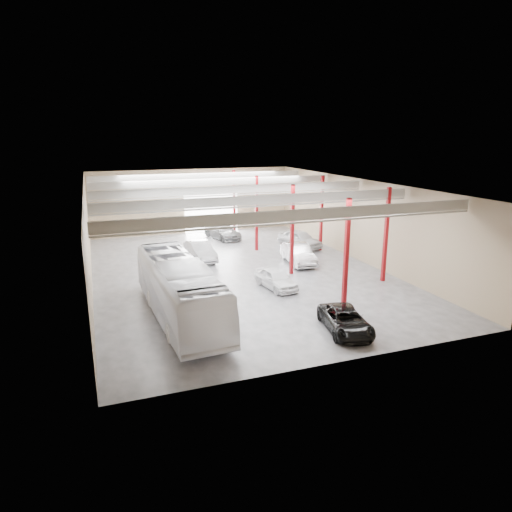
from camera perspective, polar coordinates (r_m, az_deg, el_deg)
depot_shell at (r=35.93m, az=-2.43°, el=5.91°), size 22.12×32.12×7.06m
coach_bus at (r=27.45m, az=-9.57°, el=-4.08°), size 3.55×12.78×3.52m
black_sedan at (r=25.97m, az=11.12°, el=-7.93°), size 3.00×4.96×1.29m
car_row_a at (r=32.46m, az=2.50°, el=-2.83°), size 2.25×4.37×1.42m
car_row_b at (r=39.96m, az=-6.99°, el=0.64°), size 2.09×5.04×1.62m
car_row_c at (r=48.11m, az=-4.23°, el=3.12°), size 3.42×5.72×1.55m
car_right_near at (r=38.76m, az=5.29°, el=0.29°), size 2.32×5.28×1.69m
car_right_far at (r=44.42m, az=5.51°, el=2.16°), size 3.48×5.25×1.66m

